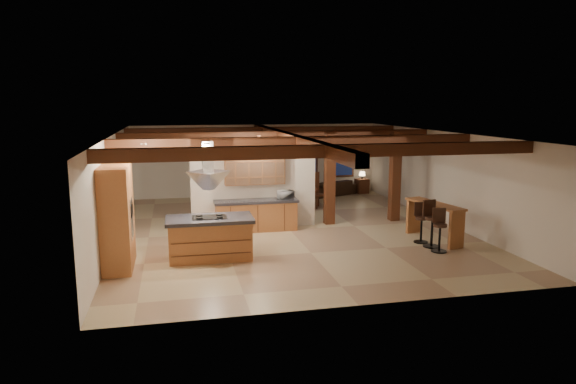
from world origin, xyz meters
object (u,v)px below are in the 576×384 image
Objects in this scene: dining_table at (289,197)px; bar_counter at (434,215)px; kitchen_island at (210,237)px; sofa at (332,188)px.

dining_table is 6.14m from bar_counter.
bar_counter reaches higher than kitchen_island.
bar_counter reaches higher than dining_table.
sofa is at bearing 54.25° from kitchen_island.
bar_counter is at bearing -50.37° from dining_table.
dining_table is 2.97m from sofa.
kitchen_island is at bearing -176.94° from bar_counter.
bar_counter is (2.92, -5.39, 0.36)m from dining_table.
sofa is (2.24, 1.95, -0.05)m from dining_table.
kitchen_island is 1.02× the size of bar_counter.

